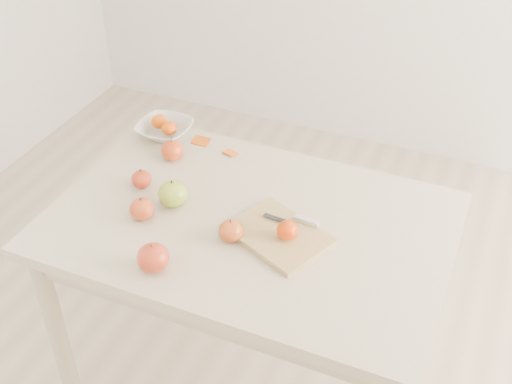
% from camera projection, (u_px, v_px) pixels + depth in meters
% --- Properties ---
extents(ground, '(3.50, 3.50, 0.00)m').
position_uv_depth(ground, '(251.00, 375.00, 2.39)').
color(ground, '#C6B293').
rests_on(ground, ground).
extents(table, '(1.20, 0.80, 0.75)m').
position_uv_depth(table, '(250.00, 244.00, 1.99)').
color(table, beige).
rests_on(table, ground).
extents(cutting_board, '(0.33, 0.30, 0.02)m').
position_uv_depth(cutting_board, '(278.00, 235.00, 1.86)').
color(cutting_board, tan).
rests_on(cutting_board, table).
extents(board_tangerine, '(0.06, 0.06, 0.05)m').
position_uv_depth(board_tangerine, '(287.00, 230.00, 1.82)').
color(board_tangerine, '#DE3E07').
rests_on(board_tangerine, cutting_board).
extents(fruit_bowl, '(0.19, 0.19, 0.05)m').
position_uv_depth(fruit_bowl, '(164.00, 129.00, 2.30)').
color(fruit_bowl, silver).
rests_on(fruit_bowl, table).
extents(bowl_tangerine_near, '(0.06, 0.06, 0.05)m').
position_uv_depth(bowl_tangerine_near, '(159.00, 121.00, 2.30)').
color(bowl_tangerine_near, orange).
rests_on(bowl_tangerine_near, fruit_bowl).
extents(bowl_tangerine_far, '(0.06, 0.06, 0.05)m').
position_uv_depth(bowl_tangerine_far, '(169.00, 128.00, 2.27)').
color(bowl_tangerine_far, '#D84D07').
rests_on(bowl_tangerine_far, fruit_bowl).
extents(orange_peel_a, '(0.06, 0.05, 0.01)m').
position_uv_depth(orange_peel_a, '(201.00, 142.00, 2.27)').
color(orange_peel_a, '#C9530E').
rests_on(orange_peel_a, table).
extents(orange_peel_b, '(0.05, 0.05, 0.01)m').
position_uv_depth(orange_peel_b, '(230.00, 153.00, 2.22)').
color(orange_peel_b, '#ED5E10').
rests_on(orange_peel_b, table).
extents(paring_knife, '(0.17, 0.05, 0.01)m').
position_uv_depth(paring_knife, '(302.00, 221.00, 1.89)').
color(paring_knife, silver).
rests_on(paring_knife, cutting_board).
extents(apple_green, '(0.09, 0.09, 0.08)m').
position_uv_depth(apple_green, '(173.00, 194.00, 1.97)').
color(apple_green, '#648F1A').
rests_on(apple_green, table).
extents(apple_red_d, '(0.06, 0.06, 0.06)m').
position_uv_depth(apple_red_d, '(141.00, 179.00, 2.05)').
color(apple_red_d, maroon).
rests_on(apple_red_d, table).
extents(apple_red_e, '(0.07, 0.07, 0.07)m').
position_uv_depth(apple_red_e, '(231.00, 231.00, 1.84)').
color(apple_red_e, maroon).
rests_on(apple_red_e, table).
extents(apple_red_b, '(0.07, 0.07, 0.07)m').
position_uv_depth(apple_red_b, '(142.00, 209.00, 1.92)').
color(apple_red_b, maroon).
rests_on(apple_red_b, table).
extents(apple_red_c, '(0.09, 0.09, 0.08)m').
position_uv_depth(apple_red_c, '(153.00, 258.00, 1.74)').
color(apple_red_c, '#9C0B12').
rests_on(apple_red_c, table).
extents(apple_red_a, '(0.08, 0.08, 0.07)m').
position_uv_depth(apple_red_a, '(172.00, 150.00, 2.17)').
color(apple_red_a, '#931705').
rests_on(apple_red_a, table).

